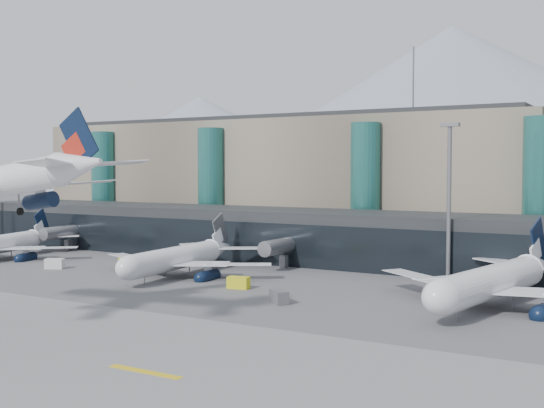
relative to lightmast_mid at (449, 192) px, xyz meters
The scene contains 15 objects.
ground 58.41m from the lightmast_mid, 122.01° to the right, with size 900.00×900.00×0.00m, color #515154.
concourse 32.94m from the lightmast_mid, 162.04° to the left, with size 170.00×27.00×10.00m.
terminal_main 69.21m from the lightmast_mid, 142.63° to the left, with size 130.00×30.00×31.00m.
teal_towers 51.97m from the lightmast_mid, 149.97° to the left, with size 116.40×19.40×46.00m.
lightmast_mid is the anchor object (origin of this frame).
hero_jet 66.59m from the lightmast_mid, 121.18° to the right, with size 30.98×31.90×10.27m.
jet_parked_left 88.40m from the lightmast_mid, 169.70° to the right, with size 32.06×33.19×10.66m.
jet_parked_mid 45.32m from the lightmast_mid, 159.32° to the right, with size 34.58×33.98×11.16m.
jet_parked_right 21.58m from the lightmast_mid, 53.35° to the right, with size 37.95×38.63×12.45m.
veh_a 70.92m from the lightmast_mid, 161.31° to the right, with size 3.27×1.84×1.84m, color silver.
veh_b 62.50m from the lightmast_mid, behind, with size 2.35×1.45×1.36m, color yellow.
veh_c 35.91m from the lightmast_mid, 116.37° to the right, with size 3.18×1.68×1.77m, color #4F4F54.
veh_d 16.24m from the lightmast_mid, 12.97° to the right, with size 2.93×1.57×1.67m, color silver.
veh_g 19.78m from the lightmast_mid, 64.36° to the right, with size 2.69×1.57×1.57m, color silver.
veh_h 37.01m from the lightmast_mid, 138.41° to the right, with size 3.27×1.72×1.81m, color yellow.
Camera 1 is at (59.90, -61.58, 18.30)m, focal length 45.00 mm.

